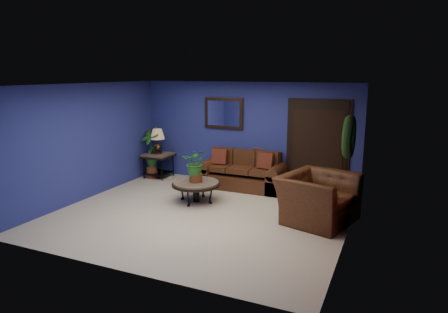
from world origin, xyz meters
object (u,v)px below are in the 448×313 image
at_px(coffee_table, 196,184).
at_px(armchair, 318,198).
at_px(end_table, 158,159).
at_px(side_chair, 256,166).
at_px(sofa, 243,175).
at_px(table_lamp, 158,138).

height_order(coffee_table, armchair, armchair).
bearing_deg(end_table, side_chair, 1.54).
xyz_separation_m(coffee_table, side_chair, (0.82, 1.49, 0.17)).
height_order(sofa, table_lamp, table_lamp).
height_order(sofa, side_chair, side_chair).
xyz_separation_m(sofa, table_lamp, (-2.38, -0.03, 0.75)).
xyz_separation_m(sofa, armchair, (2.07, -1.54, 0.15)).
xyz_separation_m(coffee_table, armchair, (2.59, -0.10, 0.06)).
relative_size(end_table, side_chair, 0.71).
bearing_deg(table_lamp, armchair, -18.75).
distance_m(coffee_table, armchair, 2.59).
relative_size(end_table, armchair, 0.51).
bearing_deg(end_table, sofa, 0.62).
xyz_separation_m(sofa, side_chair, (0.30, 0.05, 0.26)).
bearing_deg(sofa, end_table, -179.38).
bearing_deg(end_table, table_lamp, 0.00).
distance_m(coffee_table, side_chair, 1.71).
distance_m(sofa, side_chair, 0.40).
height_order(coffee_table, end_table, end_table).
bearing_deg(side_chair, end_table, 177.80).
bearing_deg(sofa, table_lamp, -179.38).
bearing_deg(end_table, armchair, -18.75).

